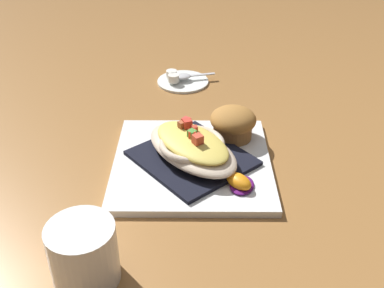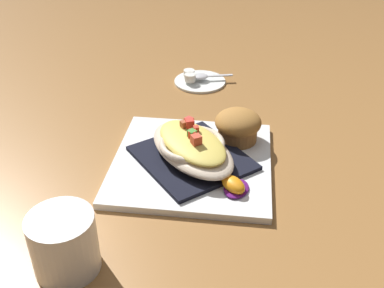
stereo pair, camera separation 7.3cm
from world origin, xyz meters
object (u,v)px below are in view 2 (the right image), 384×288
object	(u,v)px
square_plate	(192,163)
creamer_saucer	(200,81)
orange_garnish	(234,186)
coffee_mug	(64,245)
spoon	(202,76)
muffin	(238,125)
creamer_cup_1	(190,78)
creamer_cup_0	(189,73)
gratin_dish	(192,146)

from	to	relation	value
square_plate	creamer_saucer	size ratio (longest dim) A/B	2.25
square_plate	orange_garnish	xyz separation A→B (m)	(-0.05, -0.09, 0.01)
orange_garnish	creamer_saucer	distance (m)	0.39
coffee_mug	spoon	size ratio (longest dim) A/B	1.16
muffin	coffee_mug	size ratio (longest dim) A/B	0.77
square_plate	coffee_mug	world-z (taller)	coffee_mug
orange_garnish	spoon	bearing A→B (deg)	26.56
muffin	orange_garnish	xyz separation A→B (m)	(-0.13, -0.03, -0.02)
muffin	coffee_mug	xyz separation A→B (m)	(-0.34, 0.12, -0.00)
muffin	creamer_cup_1	distance (m)	0.25
coffee_mug	creamer_cup_1	bearing A→B (deg)	4.42
muffin	orange_garnish	world-z (taller)	muffin
muffin	spoon	distance (m)	0.26
orange_garnish	creamer_cup_0	world-z (taller)	orange_garnish
spoon	creamer_cup_0	bearing A→B (deg)	94.48
muffin	creamer_cup_0	xyz separation A→B (m)	(0.21, 0.17, -0.02)
orange_garnish	creamer_cup_1	xyz separation A→B (m)	(0.33, 0.19, -0.00)
square_plate	coffee_mug	size ratio (longest dim) A/B	2.48
square_plate	orange_garnish	size ratio (longest dim) A/B	4.92
spoon	muffin	bearing A→B (deg)	-146.79
spoon	square_plate	bearing A→B (deg)	-163.25
coffee_mug	creamer_cup_0	size ratio (longest dim) A/B	4.24
gratin_dish	orange_garnish	xyz separation A→B (m)	(-0.05, -0.09, -0.02)
creamer_cup_0	muffin	bearing A→B (deg)	-141.48
muffin	spoon	xyz separation A→B (m)	(0.22, 0.14, -0.03)
creamer_saucer	creamer_cup_1	distance (m)	0.03
square_plate	orange_garnish	distance (m)	0.10
square_plate	spoon	size ratio (longest dim) A/B	2.86
gratin_dish	coffee_mug	size ratio (longest dim) A/B	2.01
muffin	creamer_cup_1	size ratio (longest dim) A/B	3.28
orange_garnish	spoon	world-z (taller)	orange_garnish
gratin_dish	creamer_saucer	world-z (taller)	gratin_dish
muffin	coffee_mug	bearing A→B (deg)	160.49
orange_garnish	creamer_saucer	world-z (taller)	orange_garnish
coffee_mug	spoon	xyz separation A→B (m)	(0.55, 0.02, -0.02)
orange_garnish	creamer_cup_1	size ratio (longest dim) A/B	2.13
orange_garnish	coffee_mug	size ratio (longest dim) A/B	0.50
orange_garnish	creamer_saucer	size ratio (longest dim) A/B	0.46
muffin	creamer_saucer	bearing A→B (deg)	34.11
square_plate	muffin	distance (m)	0.10
gratin_dish	creamer_cup_1	size ratio (longest dim) A/B	8.52
gratin_dish	creamer_cup_0	distance (m)	0.32
creamer_saucer	creamer_cup_0	world-z (taller)	creamer_cup_0
square_plate	coffee_mug	distance (m)	0.26
orange_garnish	spoon	size ratio (longest dim) A/B	0.58
creamer_saucer	spoon	world-z (taller)	spoon
gratin_dish	muffin	bearing A→B (deg)	-31.60
square_plate	creamer_cup_1	xyz separation A→B (m)	(0.28, 0.11, 0.01)
square_plate	gratin_dish	size ratio (longest dim) A/B	1.23
square_plate	muffin	bearing A→B (deg)	-31.54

